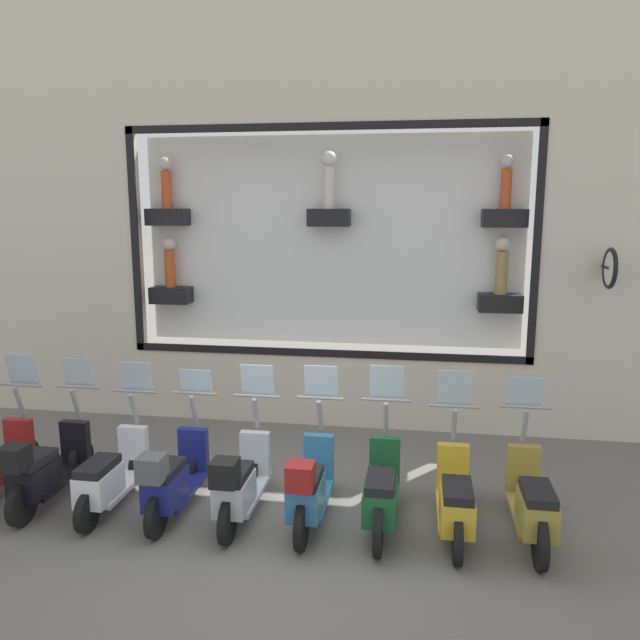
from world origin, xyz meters
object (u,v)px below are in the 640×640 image
object	(u,v)px
scooter_yellow_1	(455,499)
scooter_green_2	(382,492)
scooter_teal_3	(309,487)
scooter_black_7	(45,469)
scooter_silver_4	(240,482)
scooter_navy_5	(173,478)
scooter_olive_0	(532,503)
scooter_white_6	(110,475)

from	to	relation	value
scooter_yellow_1	scooter_green_2	xyz separation A→B (m)	(0.01, 0.82, 0.03)
scooter_teal_3	scooter_black_7	xyz separation A→B (m)	(-0.00, 3.27, -0.01)
scooter_yellow_1	scooter_silver_4	bearing A→B (deg)	91.41
scooter_green_2	scooter_navy_5	distance (m)	2.45
scooter_navy_5	scooter_yellow_1	bearing A→B (deg)	-88.87
scooter_olive_0	scooter_silver_4	distance (m)	3.27
scooter_olive_0	scooter_green_2	size ratio (longest dim) A/B	1.00
scooter_olive_0	scooter_white_6	bearing A→B (deg)	90.08
scooter_teal_3	scooter_white_6	world-z (taller)	scooter_teal_3
scooter_green_2	scooter_black_7	bearing A→B (deg)	90.94
scooter_green_2	scooter_navy_5	bearing A→B (deg)	91.67
scooter_silver_4	scooter_navy_5	world-z (taller)	scooter_silver_4
scooter_teal_3	scooter_yellow_1	bearing A→B (deg)	-88.05
scooter_green_2	scooter_silver_4	bearing A→B (deg)	92.37
scooter_navy_5	scooter_white_6	distance (m)	0.82
scooter_yellow_1	scooter_black_7	xyz separation A→B (m)	(-0.06, 4.90, 0.05)
scooter_silver_4	scooter_navy_5	bearing A→B (deg)	90.27
scooter_green_2	scooter_yellow_1	bearing A→B (deg)	-90.51
scooter_yellow_1	scooter_teal_3	distance (m)	1.63
scooter_green_2	scooter_teal_3	bearing A→B (deg)	94.41
scooter_yellow_1	scooter_green_2	bearing A→B (deg)	89.49
scooter_green_2	scooter_white_6	bearing A→B (deg)	90.17
scooter_silver_4	scooter_navy_5	xyz separation A→B (m)	(-0.00, 0.82, -0.01)
scooter_yellow_1	scooter_navy_5	xyz separation A→B (m)	(-0.06, 3.27, 0.04)
scooter_teal_3	scooter_olive_0	bearing A→B (deg)	-88.60
scooter_olive_0	scooter_black_7	size ratio (longest dim) A/B	1.00
scooter_olive_0	scooter_teal_3	bearing A→B (deg)	91.40
scooter_navy_5	scooter_black_7	distance (m)	1.63
scooter_yellow_1	scooter_black_7	bearing A→B (deg)	90.70
scooter_green_2	scooter_teal_3	size ratio (longest dim) A/B	1.00
scooter_yellow_1	scooter_teal_3	size ratio (longest dim) A/B	0.99
scooter_black_7	scooter_olive_0	bearing A→B (deg)	-89.36
scooter_white_6	scooter_black_7	size ratio (longest dim) A/B	0.99
scooter_silver_4	scooter_teal_3	bearing A→B (deg)	-89.67
scooter_olive_0	scooter_teal_3	distance (m)	2.45
scooter_teal_3	scooter_black_7	size ratio (longest dim) A/B	1.00
scooter_yellow_1	scooter_white_6	world-z (taller)	scooter_yellow_1
scooter_yellow_1	scooter_white_6	size ratio (longest dim) A/B	1.00
scooter_navy_5	scooter_white_6	bearing A→B (deg)	85.69
scooter_olive_0	scooter_black_7	bearing A→B (deg)	90.64
scooter_green_2	scooter_olive_0	bearing A→B (deg)	-90.11
scooter_silver_4	scooter_white_6	xyz separation A→B (m)	(0.06, 1.63, -0.05)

